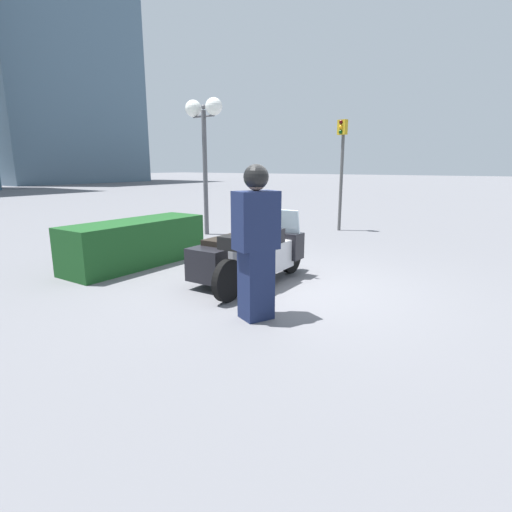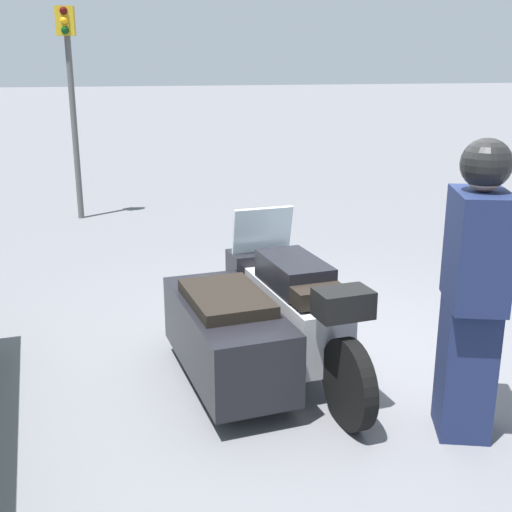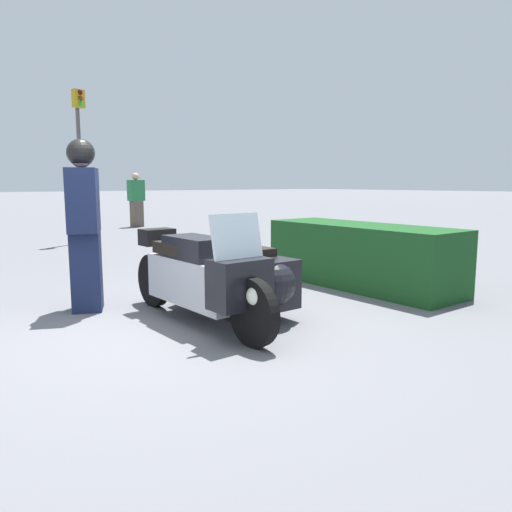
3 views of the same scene
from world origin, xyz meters
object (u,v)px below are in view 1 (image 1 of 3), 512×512
at_px(officer_rider, 256,240).
at_px(hedge_bush_curbside, 136,243).
at_px(traffic_light_near, 342,158).
at_px(police_motorcycle, 248,255).
at_px(twin_lamp_post, 204,122).

relative_size(officer_rider, hedge_bush_curbside, 0.67).
bearing_deg(hedge_bush_curbside, traffic_light_near, -14.40).
relative_size(police_motorcycle, twin_lamp_post, 0.69).
bearing_deg(officer_rider, hedge_bush_curbside, -171.49).
bearing_deg(twin_lamp_post, officer_rider, -133.57).
height_order(police_motorcycle, hedge_bush_curbside, police_motorcycle).
bearing_deg(twin_lamp_post, traffic_light_near, -45.99).
height_order(hedge_bush_curbside, traffic_light_near, traffic_light_near).
bearing_deg(police_motorcycle, traffic_light_near, 7.59).
distance_m(police_motorcycle, traffic_light_near, 6.10).
height_order(twin_lamp_post, traffic_light_near, twin_lamp_post).
distance_m(twin_lamp_post, traffic_light_near, 3.93).
bearing_deg(hedge_bush_curbside, twin_lamp_post, 19.46).
height_order(police_motorcycle, officer_rider, officer_rider).
height_order(hedge_bush_curbside, twin_lamp_post, twin_lamp_post).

